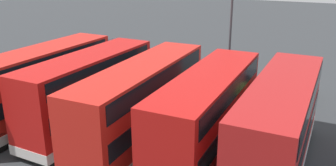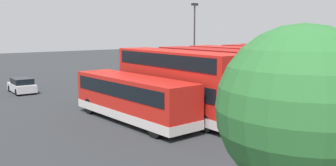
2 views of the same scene
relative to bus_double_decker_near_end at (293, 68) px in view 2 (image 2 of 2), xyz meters
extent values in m
plane|color=#2D3033|center=(8.98, -10.17, -2.45)|extent=(140.00, 140.00, 0.00)
cube|color=#A51919|center=(0.00, 0.00, 0.00)|extent=(2.58, 10.91, 4.20)
cube|color=silver|center=(0.00, 0.00, -1.82)|extent=(2.62, 10.95, 0.55)
cube|color=black|center=(0.00, 0.00, -0.20)|extent=(2.63, 10.11, 0.90)
cube|color=black|center=(0.00, 0.00, 1.50)|extent=(2.63, 10.11, 0.90)
cube|color=black|center=(-0.01, -5.48, -0.20)|extent=(2.25, 0.07, 1.10)
cylinder|color=black|center=(1.12, -4.05, -1.90)|extent=(0.30, 1.10, 1.10)
cylinder|color=black|center=(-1.13, -4.04, -1.90)|extent=(0.30, 1.10, 1.10)
cylinder|color=black|center=(1.13, 4.05, -1.90)|extent=(0.30, 1.10, 1.10)
cube|color=#B71411|center=(3.42, 0.42, 0.00)|extent=(2.68, 10.48, 4.20)
cube|color=silver|center=(3.42, 0.42, -1.82)|extent=(2.72, 10.52, 0.55)
cube|color=black|center=(3.42, 0.42, -0.20)|extent=(2.73, 9.68, 0.90)
cube|color=black|center=(3.42, 0.42, 1.50)|extent=(2.73, 9.68, 0.90)
cube|color=black|center=(3.48, -4.83, -0.20)|extent=(2.25, 0.09, 1.10)
cylinder|color=black|center=(4.59, -3.39, -1.90)|extent=(0.31, 1.10, 1.10)
cylinder|color=black|center=(2.34, -3.41, -1.90)|extent=(0.31, 1.10, 1.10)
cylinder|color=black|center=(4.49, 4.26, -1.90)|extent=(0.31, 1.10, 1.10)
cylinder|color=black|center=(2.24, 4.23, -1.90)|extent=(0.31, 1.10, 1.10)
cube|color=red|center=(7.18, 0.45, 0.00)|extent=(2.78, 11.28, 4.20)
cube|color=silver|center=(7.18, 0.45, -1.82)|extent=(2.82, 11.32, 0.55)
cube|color=black|center=(7.18, 0.45, -0.20)|extent=(2.82, 10.48, 0.90)
cube|color=black|center=(7.18, 0.45, 1.50)|extent=(2.82, 10.48, 0.90)
cube|color=black|center=(7.29, -5.20, -0.20)|extent=(2.25, 0.11, 1.10)
cylinder|color=black|center=(8.38, -3.75, -1.90)|extent=(0.32, 1.11, 1.10)
cylinder|color=black|center=(6.14, -3.79, -1.90)|extent=(0.32, 1.11, 1.10)
cylinder|color=black|center=(8.21, 4.68, -1.90)|extent=(0.32, 1.11, 1.10)
cylinder|color=black|center=(5.97, 4.64, -1.90)|extent=(0.32, 1.11, 1.10)
cube|color=#B71411|center=(10.97, 0.12, 0.00)|extent=(2.73, 10.06, 4.20)
cube|color=silver|center=(10.97, 0.12, -1.82)|extent=(2.77, 10.10, 0.55)
cube|color=black|center=(10.97, 0.12, -0.20)|extent=(2.78, 9.26, 0.90)
cube|color=black|center=(10.97, 0.12, 1.50)|extent=(2.78, 9.26, 0.90)
cube|color=black|center=(10.87, -4.92, -0.20)|extent=(2.25, 0.10, 1.10)
cylinder|color=black|center=(12.03, -3.51, -1.90)|extent=(0.32, 1.11, 1.10)
cylinder|color=black|center=(9.78, -3.47, -1.90)|extent=(0.32, 1.11, 1.10)
cylinder|color=black|center=(12.16, 3.71, -1.90)|extent=(0.32, 1.11, 1.10)
cylinder|color=black|center=(9.91, 3.75, -1.90)|extent=(0.32, 1.11, 1.10)
cube|color=red|center=(14.59, 0.49, 0.00)|extent=(2.73, 11.30, 4.20)
cube|color=silver|center=(14.59, 0.49, -1.82)|extent=(2.77, 11.34, 0.55)
cube|color=black|center=(14.59, 0.49, -0.20)|extent=(2.78, 10.50, 0.90)
cube|color=black|center=(14.59, 0.49, 1.50)|extent=(2.78, 10.50, 0.90)
cube|color=black|center=(14.50, -5.17, -0.20)|extent=(2.25, 0.10, 1.10)
cylinder|color=black|center=(15.65, -3.76, -1.90)|extent=(0.32, 1.10, 1.10)
cylinder|color=black|center=(13.40, -3.72, -1.90)|extent=(0.32, 1.10, 1.10)
cylinder|color=black|center=(15.78, 4.70, -1.90)|extent=(0.32, 1.10, 1.10)
cylinder|color=black|center=(13.53, 4.73, -1.90)|extent=(0.32, 1.10, 1.10)
cube|color=red|center=(17.77, -0.09, -0.80)|extent=(2.96, 10.56, 2.60)
cube|color=silver|center=(17.77, -0.09, -1.82)|extent=(3.00, 10.60, 0.55)
cube|color=black|center=(17.77, -0.09, -0.20)|extent=(2.99, 9.76, 0.90)
cube|color=black|center=(17.98, -5.35, -0.20)|extent=(2.25, 0.15, 1.10)
cylinder|color=black|center=(19.05, -3.88, -1.90)|extent=(0.34, 1.11, 1.10)
cylinder|color=black|center=(16.80, -3.97, -1.90)|extent=(0.34, 1.11, 1.10)
cylinder|color=black|center=(18.74, 3.79, -1.90)|extent=(0.34, 1.11, 1.10)
cylinder|color=black|center=(16.49, 3.70, -1.90)|extent=(0.34, 1.11, 1.10)
cube|color=black|center=(-7.89, -1.08, -0.95)|extent=(3.06, 2.77, 2.20)
cylinder|color=black|center=(-6.84, -1.49, -1.95)|extent=(0.62, 1.03, 1.00)
cylinder|color=black|center=(-8.94, -0.67, -1.95)|extent=(0.62, 1.03, 1.00)
cube|color=silver|center=(20.32, -15.95, -1.92)|extent=(1.90, 3.96, 0.70)
cube|color=black|center=(20.33, -15.75, -1.29)|extent=(1.70, 2.39, 0.55)
cylinder|color=black|center=(21.09, -17.33, -2.13)|extent=(0.24, 0.65, 0.64)
cylinder|color=black|center=(19.49, -17.29, -2.13)|extent=(0.24, 0.65, 0.64)
cylinder|color=black|center=(21.16, -14.61, -2.13)|extent=(0.24, 0.65, 0.64)
cylinder|color=black|center=(19.56, -14.57, -2.13)|extent=(0.24, 0.65, 0.64)
cube|color=#A5D14C|center=(1.26, -10.47, -1.92)|extent=(4.03, 4.26, 0.70)
cube|color=black|center=(1.12, -10.62, -1.29)|extent=(2.84, 2.92, 0.55)
cylinder|color=black|center=(1.59, -8.86, -2.13)|extent=(0.59, 0.63, 0.64)
cylinder|color=black|center=(2.80, -9.91, -2.13)|extent=(0.59, 0.63, 0.64)
cylinder|color=black|center=(-0.29, -11.03, -2.13)|extent=(0.59, 0.63, 0.64)
cylinder|color=black|center=(0.92, -12.08, -2.13)|extent=(0.59, 0.63, 0.64)
cylinder|color=#38383D|center=(5.03, -8.40, 1.74)|extent=(0.16, 0.16, 8.38)
cube|color=#262628|center=(5.03, -8.40, 6.09)|extent=(0.70, 0.30, 0.24)
sphere|color=#2D7033|center=(23.47, 15.55, 1.89)|extent=(3.50, 3.50, 3.50)
camera|label=1|loc=(-1.94, 15.95, 7.25)|focal=38.04mm
camera|label=2|loc=(30.05, 19.63, 3.50)|focal=38.63mm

